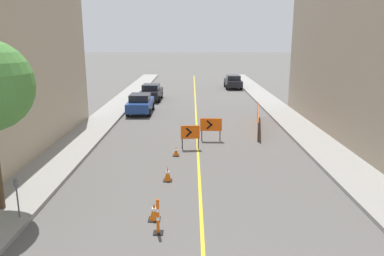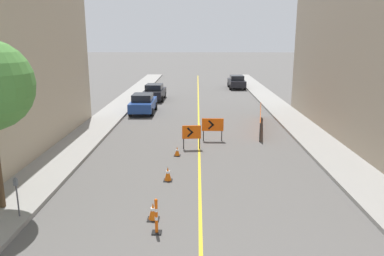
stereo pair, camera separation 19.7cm
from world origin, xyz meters
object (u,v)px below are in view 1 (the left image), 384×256
object	(u,v)px
arrow_barricade_secondary	(213,125)
parked_car_curb_near	(142,103)
parked_car_curb_mid	(153,92)
traffic_cone_third	(169,174)
parked_car_curb_far	(235,82)
traffic_cone_second	(156,212)
parking_meter_near_curb	(18,190)
arrow_barricade_primary	(192,133)
traffic_cone_fourth	(178,151)
delineator_post_front	(159,219)

from	to	relation	value
arrow_barricade_secondary	parked_car_curb_near	size ratio (longest dim) A/B	0.32
parked_car_curb_mid	traffic_cone_third	bearing A→B (deg)	-79.95
parked_car_curb_near	parked_car_curb_mid	bearing A→B (deg)	88.29
traffic_cone_third	parked_car_curb_far	distance (m)	30.42
traffic_cone_second	traffic_cone_third	bearing A→B (deg)	86.28
arrow_barricade_secondary	parking_meter_near_curb	size ratio (longest dim) A/B	0.99
arrow_barricade_primary	parked_car_curb_mid	world-z (taller)	parked_car_curb_mid
traffic_cone_second	traffic_cone_fourth	bearing A→B (deg)	86.37
arrow_barricade_secondary	parked_car_curb_far	xyz separation A→B (m)	(3.81, 23.39, -0.14)
traffic_cone_second	parked_car_curb_far	size ratio (longest dim) A/B	0.14
parked_car_curb_near	parked_car_curb_mid	world-z (taller)	same
traffic_cone_third	parked_car_curb_far	bearing A→B (deg)	78.65
delineator_post_front	parking_meter_near_curb	world-z (taller)	parking_meter_near_curb
traffic_cone_second	parked_car_curb_far	world-z (taller)	parked_car_curb_far
traffic_cone_third	arrow_barricade_secondary	distance (m)	6.82
arrow_barricade_primary	arrow_barricade_secondary	bearing A→B (deg)	49.37
traffic_cone_third	traffic_cone_fourth	size ratio (longest dim) A/B	1.27
traffic_cone_fourth	arrow_barricade_secondary	distance (m)	3.61
parked_car_curb_mid	delineator_post_front	bearing A→B (deg)	-81.34
arrow_barricade_secondary	parked_car_curb_mid	bearing A→B (deg)	110.54
traffic_cone_second	arrow_barricade_secondary	world-z (taller)	arrow_barricade_secondary
delineator_post_front	parking_meter_near_curb	bearing A→B (deg)	170.92
delineator_post_front	parked_car_curb_mid	xyz separation A→B (m)	(-2.90, 25.57, 0.30)
traffic_cone_second	traffic_cone_fourth	world-z (taller)	traffic_cone_second
traffic_cone_second	parked_car_curb_mid	xyz separation A→B (m)	(-2.69, 24.67, 0.50)
traffic_cone_third	arrow_barricade_secondary	world-z (taller)	arrow_barricade_secondary
delineator_post_front	arrow_barricade_primary	world-z (taller)	arrow_barricade_primary
arrow_barricade_secondary	parked_car_curb_near	distance (m)	9.88
parking_meter_near_curb	traffic_cone_fourth	bearing A→B (deg)	55.42
traffic_cone_second	parked_car_curb_near	xyz separation A→B (m)	(-2.91, 18.29, 0.50)
traffic_cone_third	traffic_cone_fourth	distance (m)	3.49
traffic_cone_third	delineator_post_front	distance (m)	4.44
traffic_cone_second	parked_car_curb_near	size ratio (longest dim) A/B	0.14
arrow_barricade_secondary	traffic_cone_second	bearing A→B (deg)	-102.14
parking_meter_near_curb	parked_car_curb_far	bearing A→B (deg)	72.27
arrow_barricade_primary	parked_car_curb_mid	distance (m)	16.87
parked_car_curb_near	delineator_post_front	bearing A→B (deg)	-80.51
traffic_cone_third	parking_meter_near_curb	bearing A→B (deg)	-142.08
traffic_cone_fourth	parked_car_curb_mid	size ratio (longest dim) A/B	0.11
traffic_cone_fourth	delineator_post_front	bearing A→B (deg)	-91.69
parked_car_curb_far	traffic_cone_third	bearing A→B (deg)	-102.04
traffic_cone_fourth	arrow_barricade_secondary	size ratio (longest dim) A/B	0.36
traffic_cone_fourth	parking_meter_near_curb	bearing A→B (deg)	-124.58
parking_meter_near_curb	arrow_barricade_primary	bearing A→B (deg)	55.96
parked_car_curb_mid	arrow_barricade_primary	bearing A→B (deg)	-74.56
parked_car_curb_far	parked_car_curb_mid	bearing A→B (deg)	-136.40
traffic_cone_fourth	parking_meter_near_curb	xyz separation A→B (m)	(-4.94, -7.17, 0.90)
parked_car_curb_near	traffic_cone_fourth	bearing A→B (deg)	-73.18
traffic_cone_third	arrow_barricade_primary	xyz separation A→B (m)	(0.95, 4.72, 0.61)
traffic_cone_third	delineator_post_front	size ratio (longest dim) A/B	0.54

